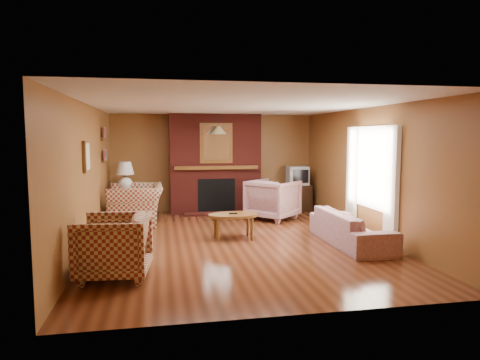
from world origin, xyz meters
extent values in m
plane|color=#4A2210|center=(0.00, 0.00, 0.00)|extent=(6.50, 6.50, 0.00)
plane|color=silver|center=(0.00, 0.00, 2.40)|extent=(6.50, 6.50, 0.00)
plane|color=brown|center=(0.00, 3.25, 1.20)|extent=(6.50, 0.00, 6.50)
plane|color=brown|center=(0.00, -3.25, 1.20)|extent=(6.50, 0.00, 6.50)
plane|color=brown|center=(-2.50, 0.00, 1.20)|extent=(0.00, 6.50, 6.50)
plane|color=brown|center=(2.50, 0.00, 1.20)|extent=(0.00, 6.50, 6.50)
cube|color=#591913|center=(0.00, 3.00, 1.20)|extent=(2.20, 0.50, 2.40)
cube|color=black|center=(0.00, 2.77, 0.45)|extent=(0.90, 0.06, 0.80)
cube|color=#591913|center=(0.00, 2.60, 0.03)|extent=(1.60, 0.35, 0.06)
cube|color=brown|center=(0.00, 2.73, 1.12)|extent=(2.00, 0.18, 0.08)
cube|color=brown|center=(0.00, 2.76, 1.70)|extent=(0.78, 0.05, 0.95)
cube|color=white|center=(0.00, 2.73, 1.70)|extent=(0.62, 0.02, 0.80)
cube|color=silver|center=(2.44, -0.95, 1.05)|extent=(0.08, 0.35, 2.00)
cube|color=silver|center=(2.44, 0.55, 1.05)|extent=(0.08, 0.35, 2.00)
cube|color=white|center=(2.48, -0.20, 1.30)|extent=(0.03, 1.10, 1.50)
cube|color=brown|center=(-2.47, 1.90, 1.35)|extent=(0.06, 0.55, 0.04)
cube|color=brown|center=(-2.47, 1.90, 1.80)|extent=(0.06, 0.55, 0.04)
cube|color=brown|center=(-2.47, -0.30, 1.55)|extent=(0.04, 0.40, 0.50)
cube|color=white|center=(-2.44, -0.30, 1.55)|extent=(0.01, 0.32, 0.42)
cylinder|color=black|center=(0.00, 2.30, 2.22)|extent=(0.01, 0.01, 0.35)
cone|color=#AA6D44|center=(0.00, 2.30, 2.00)|extent=(0.36, 0.36, 0.18)
imported|color=maroon|center=(-1.85, 1.90, 0.42)|extent=(1.16, 1.31, 0.83)
imported|color=maroon|center=(-1.95, -1.65, 0.42)|extent=(1.01, 0.98, 0.84)
imported|color=#B9A48F|center=(1.90, -0.61, 0.29)|extent=(0.79, 1.99, 0.58)
imported|color=#B9A48F|center=(1.16, 1.84, 0.45)|extent=(1.38, 1.38, 0.90)
ellipsoid|color=brown|center=(-0.03, 0.18, 0.43)|extent=(0.92, 0.57, 0.05)
cube|color=black|center=(-0.03, 0.18, 0.47)|extent=(0.15, 0.05, 0.02)
cylinder|color=brown|center=(0.28, 0.36, 0.21)|extent=(0.05, 0.05, 0.41)
cylinder|color=brown|center=(-0.34, 0.36, 0.21)|extent=(0.05, 0.05, 0.41)
cylinder|color=brown|center=(0.28, 0.00, 0.21)|extent=(0.05, 0.05, 0.41)
cylinder|color=brown|center=(-0.34, 0.00, 0.21)|extent=(0.05, 0.05, 0.41)
cube|color=brown|center=(-2.10, 2.45, 0.32)|extent=(0.51, 0.51, 0.63)
sphere|color=silver|center=(-2.10, 2.45, 0.79)|extent=(0.32, 0.32, 0.32)
cylinder|color=black|center=(-2.10, 2.45, 0.98)|extent=(0.03, 0.03, 0.10)
cone|color=white|center=(-2.10, 2.45, 1.16)|extent=(0.40, 0.40, 0.28)
cube|color=black|center=(2.05, 2.80, 0.33)|extent=(0.63, 0.57, 0.66)
cube|color=#ADAFB5|center=(2.05, 2.80, 0.89)|extent=(0.53, 0.51, 0.46)
cube|color=black|center=(2.05, 2.55, 0.89)|extent=(0.38, 0.05, 0.32)
camera|label=1|loc=(-1.32, -7.39, 1.87)|focal=32.00mm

